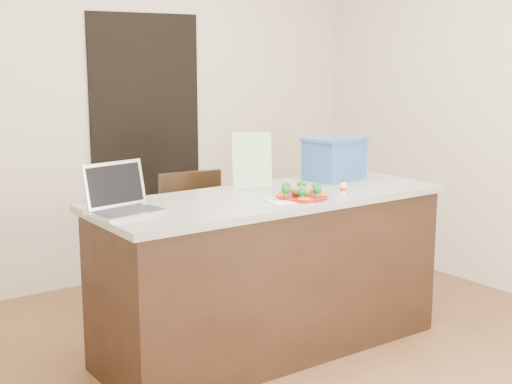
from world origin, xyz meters
TOP-DOWN VIEW (x-y plane):
  - ground at (0.00, 0.00)m, footprint 4.00×4.00m
  - room_shell at (0.00, 0.00)m, footprint 4.00×4.00m
  - doorway at (0.10, 1.98)m, footprint 0.90×0.02m
  - island at (0.00, 0.25)m, footprint 2.06×0.76m
  - plate at (0.08, 0.07)m, footprint 0.29×0.29m
  - meatballs at (0.07, 0.07)m, footprint 0.11×0.12m
  - broccoli at (0.08, 0.07)m, footprint 0.25×0.23m
  - pepper_rings at (0.08, 0.07)m, footprint 0.26×0.26m
  - napkin at (-0.06, 0.07)m, footprint 0.20×0.20m
  - fork at (-0.08, 0.07)m, footprint 0.07×0.13m
  - knife at (-0.03, 0.05)m, footprint 0.06×0.21m
  - yogurt_bottle at (0.36, 0.04)m, footprint 0.04×0.04m
  - laptop at (-0.88, 0.33)m, footprint 0.38×0.32m
  - leaflet at (0.02, 0.46)m, footprint 0.23×0.14m
  - blue_box at (0.63, 0.43)m, footprint 0.41×0.33m
  - chair at (-0.08, 0.91)m, footprint 0.47×0.47m

SIDE VIEW (x-z plane):
  - ground at x=0.00m, z-range 0.00..0.00m
  - island at x=0.00m, z-range 0.00..0.92m
  - chair at x=-0.08m, z-range 0.07..1.02m
  - napkin at x=-0.06m, z-range 0.92..0.93m
  - fork at x=-0.08m, z-range 0.93..0.93m
  - knife at x=-0.03m, z-range 0.93..0.93m
  - plate at x=0.08m, z-range 0.92..0.94m
  - pepper_rings at x=0.08m, z-range 0.94..0.95m
  - yogurt_bottle at x=0.36m, z-range 0.91..0.99m
  - meatballs at x=0.07m, z-range 0.94..0.98m
  - broccoli at x=0.08m, z-range 0.96..1.00m
  - laptop at x=-0.88m, z-range 0.86..1.11m
  - doorway at x=0.10m, z-range 0.00..2.00m
  - blue_box at x=0.63m, z-range 0.92..1.19m
  - leaflet at x=0.02m, z-range 0.92..1.25m
  - room_shell at x=0.00m, z-range -0.38..3.62m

